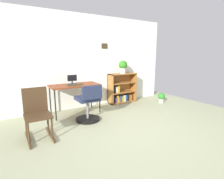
{
  "coord_description": "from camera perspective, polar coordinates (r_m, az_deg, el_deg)",
  "views": [
    {
      "loc": [
        -1.82,
        -2.26,
        1.42
      ],
      "look_at": [
        0.29,
        1.17,
        0.61
      ],
      "focal_mm": 28.03,
      "sensor_mm": 36.0,
      "label": 1
    }
  ],
  "objects": [
    {
      "name": "wall_back",
      "position": [
        4.77,
        -9.23,
        8.86
      ],
      "size": [
        5.2,
        0.12,
        2.44
      ],
      "color": "silver",
      "rests_on": "ground_plane"
    },
    {
      "name": "potted_plant_floor",
      "position": [
        5.42,
        15.79,
        -2.43
      ],
      "size": [
        0.21,
        0.21,
        0.3
      ],
      "color": "#B7B2A8",
      "rests_on": "ground_plane"
    },
    {
      "name": "ground_plane",
      "position": [
        3.23,
        6.77,
        -14.73
      ],
      "size": [
        6.24,
        6.24,
        0.0
      ],
      "primitive_type": "plane",
      "color": "#A0A57E"
    },
    {
      "name": "keyboard",
      "position": [
        4.17,
        -11.96,
        1.52
      ],
      "size": [
        0.37,
        0.12,
        0.02
      ],
      "primitive_type": "cube",
      "color": "#333421",
      "rests_on": "desk"
    },
    {
      "name": "rocking_chair",
      "position": [
        3.27,
        -23.25,
        -6.98
      ],
      "size": [
        0.42,
        0.64,
        0.86
      ],
      "color": "#452F1B",
      "rests_on": "ground_plane"
    },
    {
      "name": "desk",
      "position": [
        4.26,
        -12.03,
        0.86
      ],
      "size": [
        1.15,
        0.57,
        0.71
      ],
      "color": "brown",
      "rests_on": "ground_plane"
    },
    {
      "name": "office_chair",
      "position": [
        3.76,
        -7.69,
        -5.07
      ],
      "size": [
        0.52,
        0.55,
        0.81
      ],
      "color": "black",
      "rests_on": "ground_plane"
    },
    {
      "name": "bookshelf_low",
      "position": [
        5.22,
        2.99,
        -0.08
      ],
      "size": [
        0.85,
        0.3,
        0.87
      ],
      "color": "#96612C",
      "rests_on": "ground_plane"
    },
    {
      "name": "potted_plant_on_shelf",
      "position": [
        5.1,
        3.61,
        7.59
      ],
      "size": [
        0.25,
        0.25,
        0.37
      ],
      "color": "#B7B2A8",
      "rests_on": "bookshelf_low"
    },
    {
      "name": "monitor",
      "position": [
        4.32,
        -12.86,
        2.97
      ],
      "size": [
        0.23,
        0.2,
        0.22
      ],
      "color": "#262628",
      "rests_on": "desk"
    }
  ]
}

